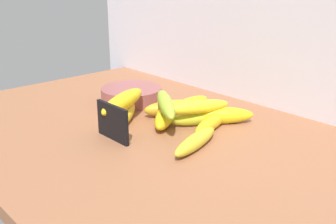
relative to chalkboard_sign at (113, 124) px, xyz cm
name	(u,v)px	position (x,y,z in cm)	size (l,w,h in cm)	color
counter_top	(134,134)	(-2.25, 7.68, -5.36)	(110.00, 76.00, 3.00)	#915B3C
chalkboard_sign	(113,124)	(0.00, 0.00, 0.00)	(11.00, 1.80, 8.40)	black
fruit_bowl	(132,95)	(-19.51, 20.29, -1.72)	(17.82, 17.82, 4.27)	#8C4A49
banana_0	(198,118)	(6.90, 21.09, -2.09)	(15.60, 3.54, 3.54)	gold
banana_1	(187,104)	(-2.65, 26.52, -2.01)	(16.81, 3.70, 3.70)	yellow
banana_2	(213,122)	(10.85, 21.96, -2.09)	(17.46, 3.54, 3.54)	gold
banana_3	(196,141)	(16.37, 10.28, -2.15)	(16.88, 3.42, 3.42)	gold
banana_4	(165,117)	(1.10, 15.01, -1.71)	(15.69, 4.29, 4.29)	yellow
banana_5	(124,115)	(-6.99, 8.27, -1.92)	(18.30, 3.88, 3.88)	yellow
banana_6	(217,115)	(9.41, 25.24, -1.68)	(18.60, 4.36, 4.36)	yellow
banana_7	(174,108)	(-2.17, 21.06, -1.67)	(15.97, 4.38, 4.38)	gold
banana_8	(166,104)	(2.45, 14.06, 2.20)	(20.81, 3.55, 3.55)	#99BA30
banana_9	(198,107)	(7.64, 20.15, 1.32)	(16.38, 3.29, 3.29)	yellow
banana_10	(124,101)	(-6.39, 8.04, 2.13)	(19.78, 4.21, 4.21)	yellow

